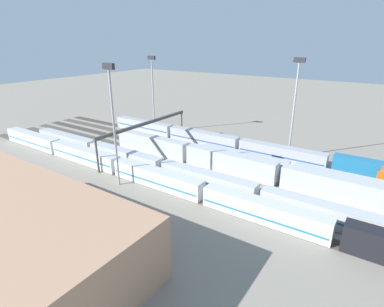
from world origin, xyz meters
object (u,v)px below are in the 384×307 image
(train_on_track_6, at_px, (149,175))
(maintenance_shed, at_px, (13,229))
(signal_gantry, at_px, (145,126))
(light_mast_0, at_px, (153,84))
(train_on_track_3, at_px, (230,163))
(light_mast_1, at_px, (113,111))
(train_on_track_0, at_px, (232,143))
(train_on_track_5, at_px, (198,178))
(light_mast_2, at_px, (295,96))
(train_on_track_2, at_px, (341,182))

(train_on_track_6, bearing_deg, maintenance_shed, 90.12)
(signal_gantry, xyz_separation_m, maintenance_shed, (-14.47, 44.05, -2.91))
(light_mast_0, bearing_deg, signal_gantry, 124.36)
(train_on_track_6, distance_m, train_on_track_3, 19.21)
(maintenance_shed, bearing_deg, light_mast_1, -77.66)
(train_on_track_0, height_order, signal_gantry, signal_gantry)
(train_on_track_5, xyz_separation_m, light_mast_2, (-10.86, -28.96, 14.62))
(train_on_track_2, distance_m, light_mast_1, 49.69)
(train_on_track_2, relative_size, light_mast_1, 2.57)
(train_on_track_5, distance_m, signal_gantry, 26.41)
(train_on_track_6, height_order, signal_gantry, signal_gantry)
(train_on_track_6, relative_size, light_mast_0, 4.55)
(train_on_track_3, height_order, train_on_track_5, train_on_track_3)
(light_mast_0, relative_size, light_mast_2, 0.97)
(train_on_track_6, xyz_separation_m, train_on_track_3, (-11.99, -15.00, 0.57))
(maintenance_shed, bearing_deg, train_on_track_6, -89.88)
(train_on_track_0, height_order, train_on_track_5, same)
(light_mast_1, xyz_separation_m, light_mast_2, (-25.68, -37.94, 0.07))
(train_on_track_6, distance_m, signal_gantry, 21.54)
(maintenance_shed, bearing_deg, train_on_track_2, -125.93)
(train_on_track_6, height_order, light_mast_1, light_mast_1)
(signal_gantry, bearing_deg, train_on_track_0, -142.46)
(train_on_track_6, distance_m, light_mast_0, 43.98)
(train_on_track_3, relative_size, train_on_track_2, 1.08)
(train_on_track_5, relative_size, signal_gantry, 3.28)
(signal_gantry, bearing_deg, train_on_track_2, -174.29)
(train_on_track_3, bearing_deg, maintenance_shed, 74.85)
(train_on_track_3, height_order, maintenance_shed, maintenance_shed)
(train_on_track_6, xyz_separation_m, light_mast_2, (-20.25, -33.96, 14.63))
(light_mast_2, distance_m, maintenance_shed, 67.23)
(light_mast_1, bearing_deg, maintenance_shed, 102.34)
(train_on_track_3, height_order, signal_gantry, signal_gantry)
(light_mast_0, xyz_separation_m, light_mast_2, (-46.49, -1.65, 0.41))
(train_on_track_0, relative_size, light_mast_2, 3.48)
(train_on_track_6, relative_size, train_on_track_3, 1.61)
(light_mast_2, bearing_deg, train_on_track_0, 14.65)
(train_on_track_0, height_order, light_mast_1, light_mast_1)
(train_on_track_3, xyz_separation_m, maintenance_shed, (11.93, 44.05, 2.12))
(light_mast_0, distance_m, light_mast_2, 46.52)
(light_mast_1, bearing_deg, light_mast_2, -124.09)
(light_mast_1, distance_m, signal_gantry, 22.83)
(train_on_track_3, relative_size, maintenance_shed, 1.67)
(train_on_track_6, relative_size, train_on_track_5, 1.00)
(light_mast_0, bearing_deg, train_on_track_2, 168.75)
(train_on_track_3, xyz_separation_m, light_mast_2, (-8.26, -18.96, 14.05))
(train_on_track_2, height_order, light_mast_2, light_mast_2)
(light_mast_1, bearing_deg, train_on_track_6, -143.72)
(train_on_track_3, height_order, light_mast_1, light_mast_1)
(train_on_track_0, height_order, train_on_track_2, same)
(train_on_track_5, height_order, signal_gantry, signal_gantry)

